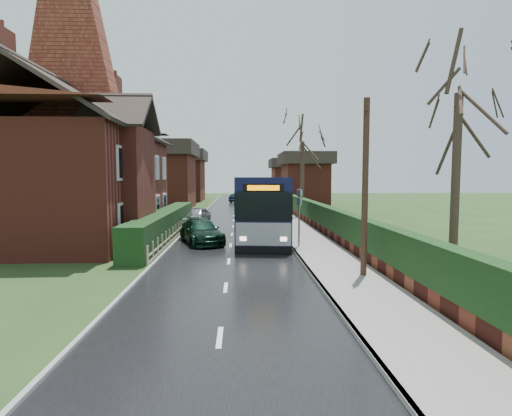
{
  "coord_description": "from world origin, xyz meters",
  "views": [
    {
      "loc": [
        0.43,
        -18.62,
        3.56
      ],
      "look_at": [
        1.42,
        4.14,
        1.8
      ],
      "focal_mm": 28.0,
      "sensor_mm": 36.0,
      "label": 1
    }
  ],
  "objects_px": {
    "brick_house": "(79,163)",
    "bus": "(268,207)",
    "car_green": "(201,232)",
    "telegraph_pole": "(365,189)",
    "car_silver": "(197,215)",
    "bus_stop_sign": "(299,209)"
  },
  "relations": [
    {
      "from": "car_silver",
      "to": "car_green",
      "type": "relative_size",
      "value": 0.85
    },
    {
      "from": "brick_house",
      "to": "bus",
      "type": "xyz_separation_m",
      "value": [
        10.93,
        0.44,
        -2.61
      ]
    },
    {
      "from": "car_silver",
      "to": "car_green",
      "type": "height_order",
      "value": "car_silver"
    },
    {
      "from": "bus",
      "to": "car_silver",
      "type": "bearing_deg",
      "value": 132.79
    },
    {
      "from": "bus",
      "to": "car_silver",
      "type": "distance_m",
      "value": 8.5
    },
    {
      "from": "car_green",
      "to": "telegraph_pole",
      "type": "height_order",
      "value": "telegraph_pole"
    },
    {
      "from": "bus",
      "to": "bus_stop_sign",
      "type": "bearing_deg",
      "value": -68.09
    },
    {
      "from": "car_silver",
      "to": "bus_stop_sign",
      "type": "distance_m",
      "value": 12.83
    },
    {
      "from": "car_silver",
      "to": "bus",
      "type": "bearing_deg",
      "value": -41.82
    },
    {
      "from": "brick_house",
      "to": "telegraph_pole",
      "type": "height_order",
      "value": "brick_house"
    },
    {
      "from": "car_silver",
      "to": "bus_stop_sign",
      "type": "xyz_separation_m",
      "value": [
        6.21,
        -11.15,
        1.35
      ]
    },
    {
      "from": "telegraph_pole",
      "to": "bus_stop_sign",
      "type": "bearing_deg",
      "value": 126.55
    },
    {
      "from": "bus",
      "to": "car_silver",
      "type": "relative_size",
      "value": 3.21
    },
    {
      "from": "bus",
      "to": "telegraph_pole",
      "type": "relative_size",
      "value": 1.91
    },
    {
      "from": "telegraph_pole",
      "to": "bus",
      "type": "bearing_deg",
      "value": 127.45
    },
    {
      "from": "car_green",
      "to": "telegraph_pole",
      "type": "distance_m",
      "value": 10.44
    },
    {
      "from": "bus",
      "to": "car_green",
      "type": "bearing_deg",
      "value": -141.56
    },
    {
      "from": "car_green",
      "to": "car_silver",
      "type": "bearing_deg",
      "value": 78.65
    },
    {
      "from": "bus_stop_sign",
      "to": "telegraph_pole",
      "type": "xyz_separation_m",
      "value": [
        1.39,
        -5.85,
        1.19
      ]
    },
    {
      "from": "car_green",
      "to": "bus_stop_sign",
      "type": "height_order",
      "value": "bus_stop_sign"
    },
    {
      "from": "brick_house",
      "to": "bus_stop_sign",
      "type": "bearing_deg",
      "value": -17.91
    },
    {
      "from": "brick_house",
      "to": "bus",
      "type": "height_order",
      "value": "brick_house"
    }
  ]
}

